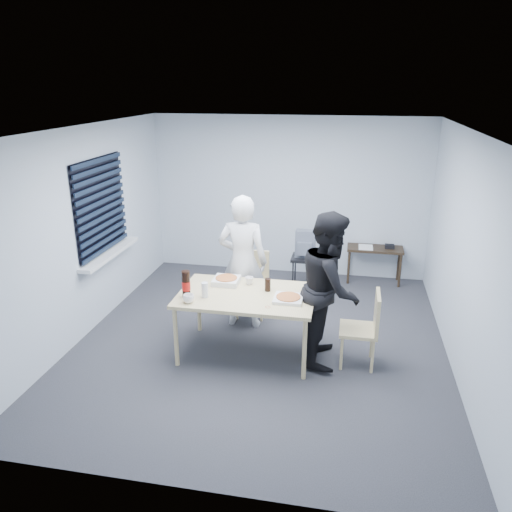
% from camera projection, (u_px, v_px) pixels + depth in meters
% --- Properties ---
extents(room, '(5.00, 5.00, 5.00)m').
position_uv_depth(room, '(103.00, 214.00, 6.58)').
color(room, '#292A2E').
rests_on(room, ground).
extents(dining_table, '(1.57, 1.00, 0.77)m').
position_uv_depth(dining_table, '(247.00, 298.00, 5.79)').
color(dining_table, beige).
rests_on(dining_table, ground).
extents(chair_far, '(0.42, 0.42, 0.89)m').
position_uv_depth(chair_far, '(253.00, 278.00, 6.90)').
color(chair_far, beige).
rests_on(chair_far, ground).
extents(chair_right, '(0.42, 0.42, 0.89)m').
position_uv_depth(chair_right, '(366.00, 324.00, 5.60)').
color(chair_right, beige).
rests_on(chair_right, ground).
extents(person_white, '(0.65, 0.42, 1.77)m').
position_uv_depth(person_white, '(243.00, 262.00, 6.44)').
color(person_white, silver).
rests_on(person_white, ground).
extents(person_black, '(0.47, 0.86, 1.77)m').
position_uv_depth(person_black, '(330.00, 288.00, 5.63)').
color(person_black, black).
rests_on(person_black, ground).
extents(side_table, '(0.88, 0.39, 0.58)m').
position_uv_depth(side_table, '(375.00, 252.00, 7.98)').
color(side_table, '#332619').
rests_on(side_table, ground).
extents(stool, '(0.40, 0.40, 0.56)m').
position_uv_depth(stool, '(305.00, 263.00, 7.66)').
color(stool, black).
rests_on(stool, ground).
extents(backpack, '(0.30, 0.22, 0.42)m').
position_uv_depth(backpack, '(305.00, 244.00, 7.55)').
color(backpack, slate).
rests_on(backpack, stool).
extents(pizza_box_a, '(0.31, 0.31, 0.08)m').
position_uv_depth(pizza_box_a, '(226.00, 280.00, 6.06)').
color(pizza_box_a, silver).
rests_on(pizza_box_a, dining_table).
extents(pizza_box_b, '(0.32, 0.32, 0.05)m').
position_uv_depth(pizza_box_b, '(288.00, 298.00, 5.60)').
color(pizza_box_b, silver).
rests_on(pizza_box_b, dining_table).
extents(mug_a, '(0.17, 0.17, 0.10)m').
position_uv_depth(mug_a, '(189.00, 299.00, 5.53)').
color(mug_a, white).
rests_on(mug_a, dining_table).
extents(mug_b, '(0.10, 0.10, 0.09)m').
position_uv_depth(mug_b, '(249.00, 281.00, 6.03)').
color(mug_b, white).
rests_on(mug_b, dining_table).
extents(cola_glass, '(0.09, 0.09, 0.15)m').
position_uv_depth(cola_glass, '(268.00, 285.00, 5.83)').
color(cola_glass, black).
rests_on(cola_glass, dining_table).
extents(soda_bottle, '(0.10, 0.10, 0.31)m').
position_uv_depth(soda_bottle, '(186.00, 285.00, 5.64)').
color(soda_bottle, black).
rests_on(soda_bottle, dining_table).
extents(plastic_cups, '(0.08, 0.08, 0.18)m').
position_uv_depth(plastic_cups, '(205.00, 290.00, 5.65)').
color(plastic_cups, silver).
rests_on(plastic_cups, dining_table).
extents(rubber_band, '(0.06, 0.06, 0.00)m').
position_uv_depth(rubber_band, '(268.00, 307.00, 5.43)').
color(rubber_band, red).
rests_on(rubber_band, dining_table).
extents(papers, '(0.27, 0.33, 0.01)m').
position_uv_depth(papers, '(366.00, 247.00, 7.97)').
color(papers, white).
rests_on(papers, side_table).
extents(black_box, '(0.15, 0.12, 0.06)m').
position_uv_depth(black_box, '(390.00, 246.00, 7.91)').
color(black_box, black).
rests_on(black_box, side_table).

